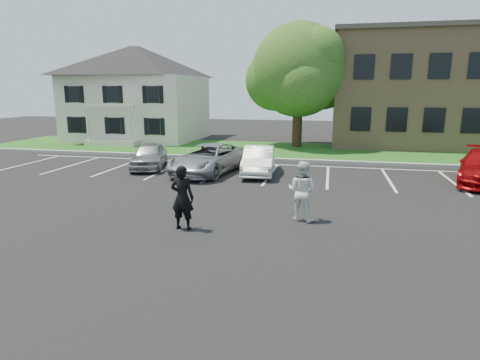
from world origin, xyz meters
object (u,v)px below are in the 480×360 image
car_silver_minivan (208,159)px  car_silver_west (149,156)px  tree (300,72)px  man_white_shirt (302,191)px  car_white_sedan (259,160)px  man_black_suit (182,198)px  house (138,94)px

car_silver_minivan → car_silver_west: bearing=-178.9°
tree → car_silver_minivan: 12.05m
man_white_shirt → car_white_sedan: bearing=-51.5°
man_black_suit → man_white_shirt: size_ratio=1.01×
house → man_white_shirt: size_ratio=5.31×
house → tree: size_ratio=1.17×
car_white_sedan → car_silver_minivan: bearing=-178.2°
car_silver_west → car_silver_minivan: size_ratio=0.76×
car_white_sedan → house: bearing=129.6°
man_white_shirt → car_silver_west: size_ratio=0.49×
car_silver_minivan → man_white_shirt: bearing=-41.2°
man_black_suit → car_silver_minivan: bearing=-75.9°
tree → man_white_shirt: (1.46, -17.05, -4.38)m
tree → man_black_suit: tree is taller
house → car_white_sedan: 17.51m
house → car_silver_minivan: size_ratio=1.96×
car_silver_west → house: bearing=103.3°
car_silver_west → car_white_sedan: car_white_sedan is taller
house → car_silver_minivan: bearing=-51.3°
house → car_silver_minivan: (9.88, -12.33, -3.10)m
tree → car_silver_minivan: bearing=-109.3°
tree → house: bearing=172.3°
man_black_suit → car_white_sedan: (0.80, 8.56, -0.30)m
car_white_sedan → man_black_suit: bearing=-101.7°
man_white_shirt → car_white_sedan: size_ratio=0.47×
house → car_white_sedan: (12.39, -11.97, -3.14)m
house → tree: bearing=-7.7°
tree → car_white_sedan: bearing=-96.5°
tree → car_silver_west: 13.09m
man_white_shirt → car_silver_west: bearing=-21.8°
tree → car_white_sedan: 11.22m
car_silver_west → man_black_suit: bearing=-74.6°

